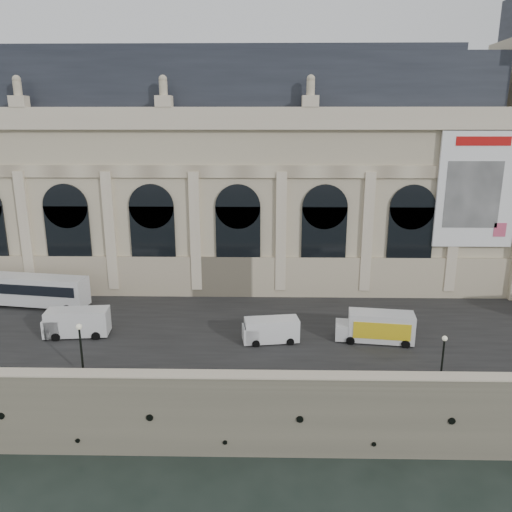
{
  "coord_description": "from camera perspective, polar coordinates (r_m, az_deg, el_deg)",
  "views": [
    {
      "loc": [
        -0.83,
        -34.93,
        26.47
      ],
      "look_at": [
        -1.91,
        22.0,
        11.08
      ],
      "focal_mm": 35.0,
      "sensor_mm": 36.0,
      "label": 1
    }
  ],
  "objects": [
    {
      "name": "ground",
      "position": [
        43.84,
        2.11,
        -22.03
      ],
      "size": [
        260.0,
        260.0,
        0.0
      ],
      "primitive_type": "plane",
      "color": "black",
      "rests_on": "ground"
    },
    {
      "name": "lamp_right",
      "position": [
        43.33,
        20.53,
        -11.06
      ],
      "size": [
        0.42,
        0.42,
        4.13
      ],
      "color": "black",
      "rests_on": "quay"
    },
    {
      "name": "van_c",
      "position": [
        48.08,
        1.4,
        -8.5
      ],
      "size": [
        5.54,
        2.78,
        2.36
      ],
      "color": "silver",
      "rests_on": "quay"
    },
    {
      "name": "box_truck",
      "position": [
        49.48,
        13.59,
        -7.9
      ],
      "size": [
        7.54,
        3.39,
        2.94
      ],
      "color": "silver",
      "rests_on": "quay"
    },
    {
      "name": "museum",
      "position": [
        66.34,
        -3.41,
        9.26
      ],
      "size": [
        69.0,
        18.7,
        29.1
      ],
      "color": "beige",
      "rests_on": "quay"
    },
    {
      "name": "lamp_left",
      "position": [
        43.83,
        -19.33,
        -10.21
      ],
      "size": [
        0.48,
        0.48,
        4.73
      ],
      "color": "black",
      "rests_on": "quay"
    },
    {
      "name": "bus_left",
      "position": [
        61.81,
        -24.09,
        -3.57
      ],
      "size": [
        12.72,
        4.41,
        3.68
      ],
      "color": "silver",
      "rests_on": "quay"
    },
    {
      "name": "quay",
      "position": [
        73.77,
        1.68,
        -3.43
      ],
      "size": [
        160.0,
        70.0,
        6.0
      ],
      "primitive_type": "cube",
      "color": "#77705B",
      "rests_on": "ground"
    },
    {
      "name": "parapet",
      "position": [
        40.71,
        2.19,
        -14.07
      ],
      "size": [
        160.0,
        1.4,
        1.21
      ],
      "color": "#77705B",
      "rests_on": "quay"
    },
    {
      "name": "street",
      "position": [
        53.04,
        1.92,
        -7.55
      ],
      "size": [
        160.0,
        24.0,
        0.06
      ],
      "primitive_type": "cube",
      "color": "#2D2D2D",
      "rests_on": "quay"
    },
    {
      "name": "van_b",
      "position": [
        52.44,
        -20.08,
        -7.18
      ],
      "size": [
        6.34,
        3.02,
        2.73
      ],
      "color": "silver",
      "rests_on": "quay"
    }
  ]
}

